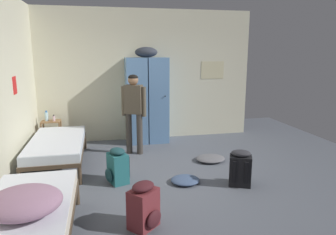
{
  "coord_description": "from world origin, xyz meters",
  "views": [
    {
      "loc": [
        -1.03,
        -4.49,
        1.98
      ],
      "look_at": [
        0.0,
        0.25,
        0.95
      ],
      "focal_mm": 33.42,
      "sensor_mm": 36.0,
      "label": 1
    }
  ],
  "objects_px": {
    "lotion_bottle": "(54,118)",
    "clothes_pile_grey": "(210,158)",
    "bed_left_front": "(26,216)",
    "backpack_teal": "(117,166)",
    "shelf_unit": "(52,131)",
    "clothes_pile_denim": "(185,180)",
    "person_traveler": "(134,107)",
    "backpack_maroon": "(144,206)",
    "bed_left_rear": "(57,145)",
    "locker_bank": "(147,99)",
    "backpack_black": "(240,168)",
    "bedding_heap": "(24,202)",
    "water_bottle": "(47,116)"
  },
  "relations": [
    {
      "from": "bedding_heap",
      "to": "clothes_pile_grey",
      "type": "relative_size",
      "value": 1.27
    },
    {
      "from": "clothes_pile_grey",
      "to": "clothes_pile_denim",
      "type": "xyz_separation_m",
      "value": [
        -0.71,
        -0.84,
        -0.0
      ]
    },
    {
      "from": "locker_bank",
      "to": "clothes_pile_grey",
      "type": "relative_size",
      "value": 3.86
    },
    {
      "from": "bed_left_front",
      "to": "backpack_black",
      "type": "distance_m",
      "value": 2.97
    },
    {
      "from": "shelf_unit",
      "to": "lotion_bottle",
      "type": "distance_m",
      "value": 0.29
    },
    {
      "from": "backpack_black",
      "to": "lotion_bottle",
      "type": "bearing_deg",
      "value": 139.22
    },
    {
      "from": "bedding_heap",
      "to": "backpack_black",
      "type": "relative_size",
      "value": 1.24
    },
    {
      "from": "lotion_bottle",
      "to": "water_bottle",
      "type": "bearing_deg",
      "value": 158.2
    },
    {
      "from": "bedding_heap",
      "to": "backpack_maroon",
      "type": "bearing_deg",
      "value": 16.88
    },
    {
      "from": "person_traveler",
      "to": "shelf_unit",
      "type": "bearing_deg",
      "value": 154.94
    },
    {
      "from": "bed_left_front",
      "to": "water_bottle",
      "type": "distance_m",
      "value": 3.67
    },
    {
      "from": "shelf_unit",
      "to": "clothes_pile_denim",
      "type": "xyz_separation_m",
      "value": [
        2.24,
        -2.35,
        -0.3
      ]
    },
    {
      "from": "bed_left_rear",
      "to": "bed_left_front",
      "type": "bearing_deg",
      "value": -90.0
    },
    {
      "from": "person_traveler",
      "to": "backpack_teal",
      "type": "height_order",
      "value": "person_traveler"
    },
    {
      "from": "backpack_teal",
      "to": "backpack_maroon",
      "type": "distance_m",
      "value": 1.35
    },
    {
      "from": "shelf_unit",
      "to": "backpack_black",
      "type": "relative_size",
      "value": 1.04
    },
    {
      "from": "bed_left_front",
      "to": "lotion_bottle",
      "type": "relative_size",
      "value": 14.25
    },
    {
      "from": "bed_left_rear",
      "to": "locker_bank",
      "type": "bearing_deg",
      "value": 33.29
    },
    {
      "from": "bed_left_front",
      "to": "shelf_unit",
      "type": "bearing_deg",
      "value": 93.94
    },
    {
      "from": "locker_bank",
      "to": "backpack_teal",
      "type": "xyz_separation_m",
      "value": [
        -0.78,
        -2.13,
        -0.71
      ]
    },
    {
      "from": "locker_bank",
      "to": "backpack_maroon",
      "type": "distance_m",
      "value": 3.57
    },
    {
      "from": "backpack_teal",
      "to": "bed_left_rear",
      "type": "bearing_deg",
      "value": 135.32
    },
    {
      "from": "bed_left_front",
      "to": "backpack_maroon",
      "type": "distance_m",
      "value": 1.22
    },
    {
      "from": "backpack_maroon",
      "to": "clothes_pile_denim",
      "type": "relative_size",
      "value": 1.24
    },
    {
      "from": "shelf_unit",
      "to": "bed_left_front",
      "type": "relative_size",
      "value": 0.3
    },
    {
      "from": "bedding_heap",
      "to": "backpack_teal",
      "type": "relative_size",
      "value": 1.24
    },
    {
      "from": "bed_left_rear",
      "to": "clothes_pile_denim",
      "type": "relative_size",
      "value": 4.29
    },
    {
      "from": "bedding_heap",
      "to": "lotion_bottle",
      "type": "bearing_deg",
      "value": 93.45
    },
    {
      "from": "locker_bank",
      "to": "bedding_heap",
      "type": "relative_size",
      "value": 3.03
    },
    {
      "from": "backpack_black",
      "to": "clothes_pile_grey",
      "type": "bearing_deg",
      "value": 93.93
    },
    {
      "from": "bed_left_front",
      "to": "backpack_teal",
      "type": "height_order",
      "value": "backpack_teal"
    },
    {
      "from": "bed_left_rear",
      "to": "person_traveler",
      "type": "height_order",
      "value": "person_traveler"
    },
    {
      "from": "backpack_maroon",
      "to": "shelf_unit",
      "type": "bearing_deg",
      "value": 112.87
    },
    {
      "from": "bed_left_rear",
      "to": "backpack_maroon",
      "type": "relative_size",
      "value": 3.45
    },
    {
      "from": "locker_bank",
      "to": "bed_left_rear",
      "type": "distance_m",
      "value": 2.19
    },
    {
      "from": "locker_bank",
      "to": "lotion_bottle",
      "type": "distance_m",
      "value": 1.97
    },
    {
      "from": "water_bottle",
      "to": "lotion_bottle",
      "type": "bearing_deg",
      "value": -21.8
    },
    {
      "from": "bed_left_rear",
      "to": "clothes_pile_grey",
      "type": "relative_size",
      "value": 3.54
    },
    {
      "from": "bedding_heap",
      "to": "person_traveler",
      "type": "distance_m",
      "value": 3.33
    },
    {
      "from": "bed_left_front",
      "to": "backpack_maroon",
      "type": "relative_size",
      "value": 3.45
    },
    {
      "from": "backpack_black",
      "to": "backpack_maroon",
      "type": "bearing_deg",
      "value": -151.39
    },
    {
      "from": "backpack_teal",
      "to": "backpack_maroon",
      "type": "xyz_separation_m",
      "value": [
        0.23,
        -1.33,
        0.0
      ]
    },
    {
      "from": "bedding_heap",
      "to": "backpack_maroon",
      "type": "distance_m",
      "value": 1.26
    },
    {
      "from": "locker_bank",
      "to": "clothes_pile_grey",
      "type": "xyz_separation_m",
      "value": [
        0.94,
        -1.51,
        -0.92
      ]
    },
    {
      "from": "lotion_bottle",
      "to": "clothes_pile_grey",
      "type": "distance_m",
      "value": 3.29
    },
    {
      "from": "clothes_pile_denim",
      "to": "bed_left_front",
      "type": "bearing_deg",
      "value": -147.3
    },
    {
      "from": "locker_bank",
      "to": "lotion_bottle",
      "type": "height_order",
      "value": "locker_bank"
    },
    {
      "from": "bed_left_rear",
      "to": "backpack_maroon",
      "type": "distance_m",
      "value": 2.6
    },
    {
      "from": "backpack_black",
      "to": "backpack_maroon",
      "type": "xyz_separation_m",
      "value": [
        -1.57,
        -0.86,
        0.0
      ]
    },
    {
      "from": "bed_left_rear",
      "to": "lotion_bottle",
      "type": "relative_size",
      "value": 14.25
    }
  ]
}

